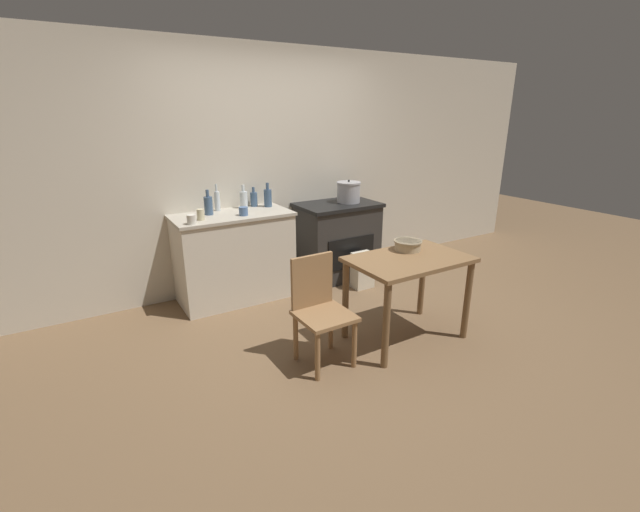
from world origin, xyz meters
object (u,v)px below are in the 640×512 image
Objects in this scene: work_table at (408,271)px; stock_pot at (349,192)px; stove at (337,240)px; bottle_center at (208,205)px; cup_right at (243,211)px; mixing_bowl_large at (408,245)px; bottle_far_left at (254,199)px; bottle_mid_left at (217,201)px; cup_center_right at (201,215)px; cup_mid_right at (192,219)px; chair at (320,308)px; bottle_left at (244,199)px; bottle_center_left at (268,197)px; flour_sack at (362,270)px.

stock_pot is (0.45, 1.53, 0.39)m from work_table.
bottle_center is (-1.47, 0.08, 0.56)m from stove.
mixing_bowl_large is at bearing -51.87° from cup_right.
stock_pot is at bearing -9.01° from stove.
bottle_far_left is (-0.93, 0.22, 0.55)m from stove.
bottle_mid_left reaches higher than stove.
cup_mid_right is at bearing -136.14° from cup_center_right.
stock_pot reaches higher than stove.
stove reaches higher than chair.
stock_pot is 2.66× the size of cup_center_right.
bottle_center is (-0.41, -0.11, 0.00)m from bottle_left.
work_table is 3.60× the size of bottle_mid_left.
cup_center_right is (-1.41, 1.30, 0.18)m from mixing_bowl_large.
cup_mid_right is at bearing 114.52° from chair.
bottle_mid_left is at bearing 171.01° from stove.
cup_center_right is (-0.48, 1.37, 0.52)m from chair.
bottle_far_left is 2.39× the size of cup_right.
stove is 1.85m from chair.
bottle_far_left is (-1.07, 0.24, -0.01)m from stock_pot.
chair is at bearing -131.06° from stock_pot.
cup_center_right is (-1.29, 1.46, 0.35)m from work_table.
bottle_center_left is (-0.94, 0.15, 0.01)m from stock_pot.
flour_sack is 1.93m from cup_mid_right.
stock_pot is (0.14, -0.02, 0.56)m from stove.
bottle_mid_left is at bearing -178.50° from bottle_far_left.
flour_sack is 4.65× the size of cup_mid_right.
flour_sack is at bearing -29.99° from bottle_left.
bottle_mid_left is at bearing 154.47° from flour_sack.
cup_mid_right is at bearing -148.95° from bottle_left.
work_table is 1.64m from stock_pot.
cup_center_right is at bearing -176.52° from stove.
cup_right is (-0.38, -0.25, -0.06)m from bottle_center_left.
bottle_center is 2.87× the size of cup_right.
flour_sack is at bearing -19.36° from bottle_center.
stove is 3.70× the size of bottle_center.
stock_pot reaches higher than flour_sack.
bottle_center_left reaches higher than flour_sack.
flour_sack is 1.43m from bottle_far_left.
stove is at bearing 6.92° from cup_mid_right.
bottle_center reaches higher than stove.
bottle_far_left is 0.83× the size of bottle_center.
chair is 1.54m from cup_center_right.
cup_center_right is at bearing -177.51° from stock_pot.
bottle_center_left reaches higher than mixing_bowl_large.
bottle_center is at bearing -165.53° from bottle_far_left.
bottle_far_left reaches higher than flour_sack.
work_table is 4.03× the size of bottle_left.
cup_right is (-1.18, -0.13, 0.51)m from stove.
bottle_left is 2.81× the size of cup_mid_right.
bottle_far_left is 0.41m from bottle_mid_left.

